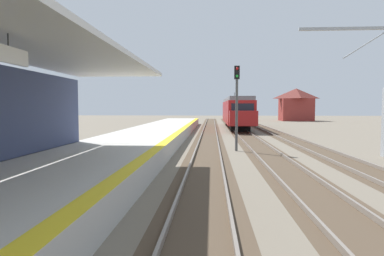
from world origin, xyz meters
name	(u,v)px	position (x,y,z in m)	size (l,w,h in m)	color
station_platform	(99,162)	(-2.50, 16.00, 0.45)	(5.00, 80.00, 0.91)	#B7B5AD
track_pair_nearest_platform	(207,158)	(1.90, 20.00, 0.05)	(2.34, 120.00, 0.16)	#4C3D2D
track_pair_middle	(272,158)	(5.30, 20.00, 0.05)	(2.34, 120.00, 0.16)	#4C3D2D
track_pair_far_side	(339,159)	(8.70, 20.00, 0.05)	(2.34, 120.00, 0.16)	#4C3D2D
approaching_train	(236,111)	(5.30, 45.71, 2.18)	(2.93, 19.60, 4.76)	maroon
rail_signal_post	(237,99)	(3.67, 23.14, 3.19)	(0.32, 0.34, 5.20)	#4C4C4C
catenary_pylon_far_side	(382,90)	(11.32, 21.22, 3.60)	(5.00, 0.40, 7.50)	#9EA3A8
distant_trackside_house	(296,104)	(18.79, 69.72, 3.34)	(6.60, 5.28, 6.40)	maroon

